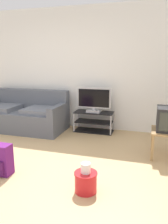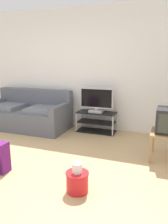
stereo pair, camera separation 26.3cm
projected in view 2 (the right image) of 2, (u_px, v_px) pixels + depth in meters
ground_plane at (6, 169)px, 3.29m from camera, size 9.00×9.80×0.02m
wall_back at (72, 69)px, 5.22m from camera, size 9.00×0.10×2.70m
couch at (28, 114)px, 5.22m from camera, size 1.90×0.93×0.88m
tv_stand at (96, 122)px, 4.94m from camera, size 0.85×0.39×0.45m
flat_tv at (96, 100)px, 4.81m from camera, size 0.74×0.22×0.53m
side_table at (168, 137)px, 3.51m from camera, size 0.53×0.53×0.45m
cleaning_bucket at (77, 180)px, 2.68m from camera, size 0.28×0.28×0.37m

